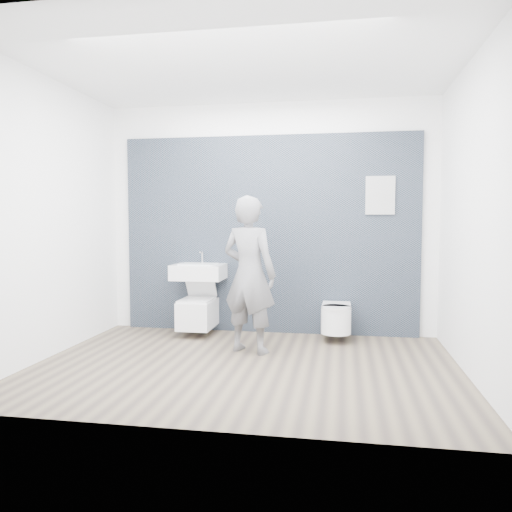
% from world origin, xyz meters
% --- Properties ---
extents(ground, '(4.00, 4.00, 0.00)m').
position_xyz_m(ground, '(0.00, 0.00, 0.00)').
color(ground, brown).
rests_on(ground, ground).
extents(room_shell, '(4.00, 4.00, 4.00)m').
position_xyz_m(room_shell, '(0.00, 0.00, 1.74)').
color(room_shell, white).
rests_on(room_shell, ground).
extents(tile_wall, '(3.60, 0.06, 2.40)m').
position_xyz_m(tile_wall, '(0.00, 1.47, 0.00)').
color(tile_wall, black).
rests_on(tile_wall, ground).
extents(washbasin, '(0.61, 0.46, 0.46)m').
position_xyz_m(washbasin, '(-0.81, 1.21, 0.76)').
color(washbasin, white).
rests_on(washbasin, ground).
extents(toilet_square, '(0.39, 0.56, 0.70)m').
position_xyz_m(toilet_square, '(-0.81, 1.16, 0.28)').
color(toilet_square, white).
rests_on(toilet_square, ground).
extents(toilet_rounded, '(0.34, 0.57, 0.31)m').
position_xyz_m(toilet_rounded, '(0.84, 1.15, 0.26)').
color(toilet_rounded, white).
rests_on(toilet_rounded, ground).
extents(info_placard, '(0.33, 0.03, 0.44)m').
position_xyz_m(info_placard, '(1.32, 1.43, 0.00)').
color(info_placard, silver).
rests_on(info_placard, ground).
extents(visitor, '(0.68, 0.55, 1.63)m').
position_xyz_m(visitor, '(-0.05, 0.49, 0.81)').
color(visitor, slate).
rests_on(visitor, ground).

